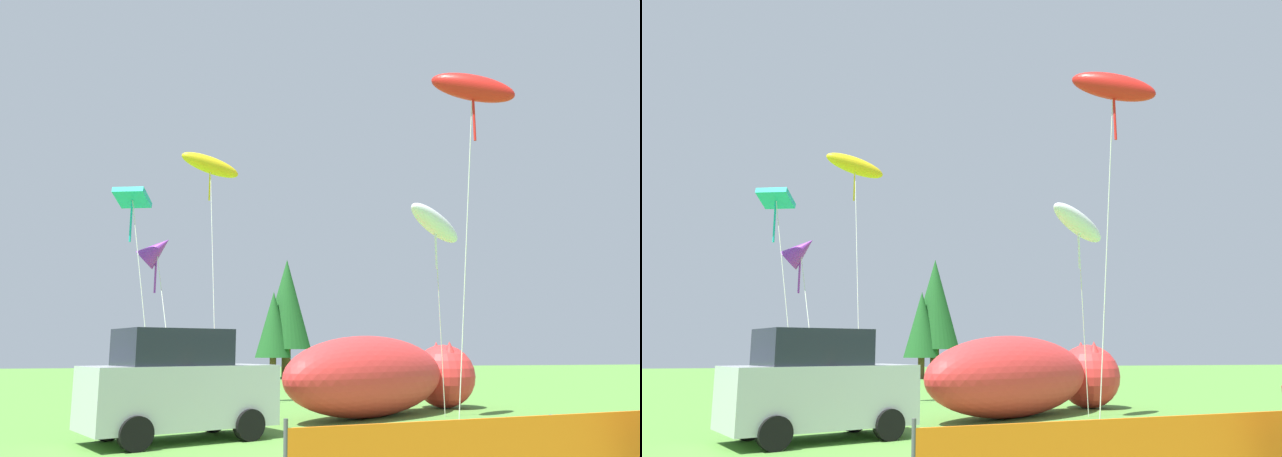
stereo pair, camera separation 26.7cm
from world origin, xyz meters
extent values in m
cube|color=#B7BCC1|center=(-3.44, 3.22, 0.90)|extent=(4.24, 3.03, 1.25)
cube|color=#1E232D|center=(-3.62, 3.15, 1.90)|extent=(2.57, 2.27, 0.75)
cylinder|color=black|center=(-2.63, 4.45, 0.32)|extent=(0.69, 0.46, 0.65)
cylinder|color=black|center=(-2.01, 2.85, 0.32)|extent=(0.69, 0.46, 0.65)
cylinder|color=black|center=(-4.87, 3.59, 0.32)|extent=(0.69, 0.46, 0.65)
cylinder|color=black|center=(-4.25, 1.99, 0.32)|extent=(0.69, 0.46, 0.65)
cube|color=#1959A5|center=(2.50, -1.57, 0.40)|extent=(0.56, 0.56, 0.03)
cube|color=#1959A5|center=(2.28, -1.62, 0.62)|extent=(0.12, 0.45, 0.43)
cylinder|color=#A5A5AD|center=(2.65, -1.33, 0.20)|extent=(0.02, 0.02, 0.40)
cylinder|color=#A5A5AD|center=(2.26, -1.42, 0.20)|extent=(0.02, 0.02, 0.40)
ellipsoid|color=red|center=(1.89, 6.56, 1.12)|extent=(6.66, 5.39, 2.24)
ellipsoid|color=yellow|center=(1.89, 6.56, 0.62)|extent=(4.40, 3.66, 1.01)
sphere|color=red|center=(5.18, 8.68, 1.01)|extent=(2.02, 2.02, 2.02)
cone|color=red|center=(5.18, 9.18, 1.82)|extent=(0.57, 0.57, 0.61)
cone|color=red|center=(5.18, 8.17, 1.82)|extent=(0.57, 0.57, 0.61)
cube|color=orange|center=(1.76, -2.97, 0.50)|extent=(8.59, 1.26, 1.01)
cylinder|color=silver|center=(2.69, 2.06, 3.95)|extent=(0.56, 0.43, 7.90)
ellipsoid|color=red|center=(2.95, 1.86, 7.90)|extent=(2.09, 1.51, 1.22)
cylinder|color=red|center=(2.95, 1.86, 7.20)|extent=(0.06, 0.06, 1.20)
cylinder|color=silver|center=(-2.27, 9.99, 4.18)|extent=(0.28, 2.55, 8.37)
ellipsoid|color=yellow|center=(-2.40, 11.26, 8.36)|extent=(2.29, 1.15, 1.21)
cylinder|color=yellow|center=(-2.40, 11.26, 7.66)|extent=(0.06, 0.06, 1.20)
cylinder|color=silver|center=(3.84, 5.96, 2.71)|extent=(0.44, 0.70, 5.42)
ellipsoid|color=white|center=(3.64, 5.63, 5.42)|extent=(2.38, 1.77, 1.34)
cylinder|color=white|center=(3.64, 5.63, 4.72)|extent=(0.06, 0.06, 1.20)
cylinder|color=silver|center=(-4.37, 7.21, 3.09)|extent=(0.96, 1.23, 6.19)
cube|color=#19B2B2|center=(-4.84, 7.81, 6.19)|extent=(1.12, 1.12, 0.46)
cylinder|color=#19B2B2|center=(-4.84, 7.81, 5.49)|extent=(0.06, 0.06, 1.20)
cylinder|color=silver|center=(-3.72, 7.54, 2.41)|extent=(0.77, 2.30, 4.83)
cone|color=purple|center=(-4.09, 8.68, 4.82)|extent=(1.29, 0.90, 1.18)
cylinder|color=purple|center=(-4.09, 8.68, 4.12)|extent=(0.06, 0.06, 1.20)
cylinder|color=brown|center=(4.52, 31.54, 0.95)|extent=(0.61, 0.61, 1.91)
cone|color=#1E5623|center=(4.52, 31.54, 4.96)|extent=(3.36, 3.36, 6.11)
cylinder|color=brown|center=(3.49, 30.79, 0.68)|extent=(0.43, 0.43, 1.36)
cone|color=#1E5623|center=(3.49, 30.79, 3.53)|extent=(2.39, 2.39, 4.35)
camera|label=1|loc=(-3.93, -10.54, 1.84)|focal=35.00mm
camera|label=2|loc=(-3.68, -10.60, 1.84)|focal=35.00mm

